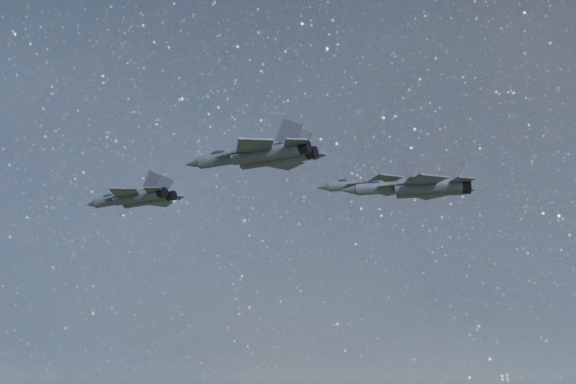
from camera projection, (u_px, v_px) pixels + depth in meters
The scene contains 4 objects.
jet_lead at pixel (135, 198), 95.18m from camera, with size 16.58×11.84×4.24m.
jet_left at pixel (379, 185), 90.99m from camera, with size 15.32×10.27×3.87m.
jet_right at pixel (259, 155), 65.75m from camera, with size 15.09×10.59×3.81m.
jet_slot at pixel (418, 187), 80.18m from camera, with size 16.32×11.00×4.12m.
Camera 1 is at (41.83, -69.94, 133.27)m, focal length 42.00 mm.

